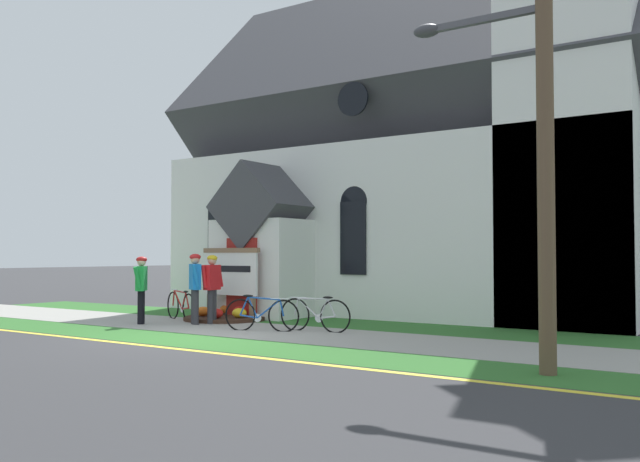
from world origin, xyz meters
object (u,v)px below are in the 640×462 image
object	(u,v)px
bicycle_yellow	(181,306)
cyclist_in_green_jersey	(212,284)
cyclist_in_red_jersey	(141,285)
utility_pole	(537,76)
cyclist_in_blue_jersey	(195,283)
bicycle_orange	(261,314)
church_sign	(231,274)
bicycle_blue	(315,314)

from	to	relation	value
bicycle_yellow	cyclist_in_green_jersey	world-z (taller)	cyclist_in_green_jersey
cyclist_in_red_jersey	utility_pole	distance (m)	10.51
bicycle_yellow	cyclist_in_blue_jersey	size ratio (longest dim) A/B	0.96
bicycle_orange	cyclist_in_green_jersey	world-z (taller)	cyclist_in_green_jersey
cyclist_in_green_jersey	cyclist_in_blue_jersey	bearing A→B (deg)	-122.52
bicycle_yellow	cyclist_in_red_jersey	xyz separation A→B (m)	(-0.05, -1.26, 0.57)
bicycle_yellow	utility_pole	distance (m)	10.90
cyclist_in_red_jersey	utility_pole	bearing A→B (deg)	-8.83
church_sign	cyclist_in_red_jersey	xyz separation A→B (m)	(-0.99, -2.10, -0.23)
church_sign	cyclist_in_red_jersey	distance (m)	2.34
church_sign	bicycle_orange	bearing A→B (deg)	-35.31
cyclist_in_green_jersey	bicycle_blue	bearing A→B (deg)	0.64
church_sign	bicycle_blue	bearing A→B (deg)	-17.66
church_sign	utility_pole	bearing A→B (deg)	-22.27
church_sign	bicycle_yellow	world-z (taller)	church_sign
bicycle_orange	cyclist_in_red_jersey	xyz separation A→B (m)	(-3.31, -0.46, 0.57)
bicycle_blue	bicycle_yellow	bearing A→B (deg)	177.12
cyclist_in_red_jersey	bicycle_blue	bearing A→B (deg)	13.50
bicycle_yellow	cyclist_in_red_jersey	world-z (taller)	cyclist_in_red_jersey
cyclist_in_blue_jersey	cyclist_in_green_jersey	size ratio (longest dim) A/B	1.02
church_sign	bicycle_orange	size ratio (longest dim) A/B	1.13
church_sign	bicycle_blue	distance (m)	3.60
church_sign	cyclist_in_red_jersey	bearing A→B (deg)	-115.10
bicycle_yellow	utility_pole	bearing A→B (deg)	-15.85
bicycle_orange	bicycle_yellow	bearing A→B (deg)	166.29
church_sign	bicycle_yellow	xyz separation A→B (m)	(-0.93, -0.85, -0.80)
bicycle_orange	utility_pole	world-z (taller)	utility_pole
cyclist_in_green_jersey	church_sign	bearing A→B (deg)	108.36
bicycle_yellow	cyclist_in_blue_jersey	bearing A→B (deg)	-29.13
cyclist_in_red_jersey	utility_pole	world-z (taller)	utility_pole
bicycle_blue	cyclist_in_green_jersey	distance (m)	3.04
bicycle_orange	utility_pole	distance (m)	7.86
church_sign	bicycle_orange	world-z (taller)	church_sign
cyclist_in_red_jersey	cyclist_in_green_jersey	xyz separation A→B (m)	(1.35, 1.01, 0.03)
bicycle_orange	utility_pole	xyz separation A→B (m)	(6.56, -1.99, 3.83)
cyclist_in_blue_jersey	utility_pole	size ratio (longest dim) A/B	0.22
bicycle_blue	cyclist_in_red_jersey	world-z (taller)	cyclist_in_red_jersey
bicycle_blue	cyclist_in_blue_jersey	bearing A→B (deg)	-173.17
bicycle_blue	bicycle_yellow	world-z (taller)	bicycle_blue
bicycle_blue	utility_pole	distance (m)	7.21
bicycle_blue	utility_pole	size ratio (longest dim) A/B	0.23
utility_pole	bicycle_orange	bearing A→B (deg)	163.10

